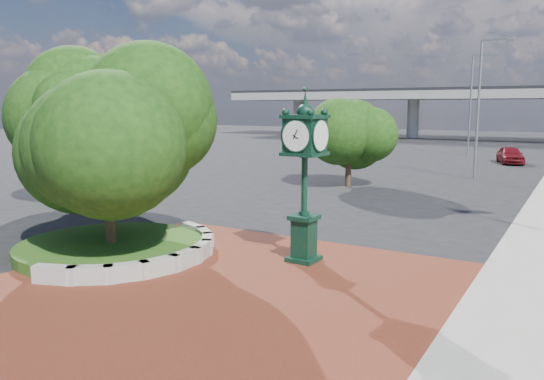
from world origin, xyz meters
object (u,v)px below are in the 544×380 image
at_px(parked_car, 510,155).
at_px(post_clock, 305,170).
at_px(street_lamp_near, 482,98).
at_px(street_lamp_far, 473,97).

bearing_deg(parked_car, post_clock, -110.33).
bearing_deg(parked_car, street_lamp_near, -110.17).
relative_size(parked_car, street_lamp_near, 0.48).
distance_m(parked_car, street_lamp_near, 12.76).
height_order(parked_car, street_lamp_near, street_lamp_near).
xyz_separation_m(parked_car, street_lamp_near, (-0.59, -11.87, 4.64)).
xyz_separation_m(post_clock, street_lamp_near, (1.25, 23.05, 2.44)).
bearing_deg(street_lamp_near, street_lamp_far, 101.94).
xyz_separation_m(parked_car, street_lamp_far, (-4.34, 5.86, 5.02)).
distance_m(post_clock, street_lamp_near, 23.22).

